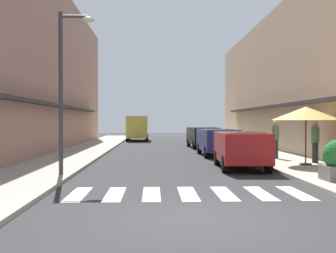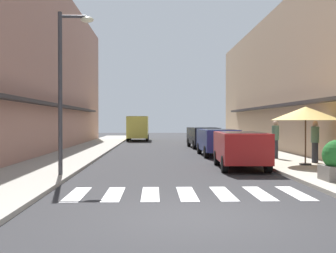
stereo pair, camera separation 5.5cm
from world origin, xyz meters
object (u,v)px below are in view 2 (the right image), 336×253
at_px(street_lamp, 66,75).
at_px(pedestrian_walking_near, 275,138).
at_px(parked_car_near, 241,146).
at_px(parked_car_far, 203,135).
at_px(delivery_van, 138,126).
at_px(pedestrian_walking_far, 315,141).
at_px(parked_car_mid, 217,139).
at_px(cafe_umbrella, 306,114).

xyz_separation_m(street_lamp, pedestrian_walking_near, (8.73, 5.70, -2.35)).
height_order(parked_car_near, parked_car_far, same).
bearing_deg(delivery_van, parked_car_near, -78.27).
xyz_separation_m(parked_car_near, pedestrian_walking_far, (3.43, 1.11, 0.15)).
xyz_separation_m(parked_car_near, parked_car_mid, (0.00, 6.17, 0.00)).
height_order(parked_car_mid, pedestrian_walking_near, pedestrian_walking_near).
bearing_deg(street_lamp, parked_car_mid, 53.45).
bearing_deg(parked_car_near, pedestrian_walking_far, 17.98).
distance_m(street_lamp, pedestrian_walking_far, 10.70).
relative_size(parked_car_near, cafe_umbrella, 1.49).
bearing_deg(parked_car_mid, cafe_umbrella, -65.21).
distance_m(delivery_van, pedestrian_walking_near, 22.13).
bearing_deg(street_lamp, parked_car_near, 20.90).
relative_size(parked_car_near, parked_car_far, 0.92).
height_order(parked_car_far, pedestrian_walking_near, pedestrian_walking_near).
height_order(parked_car_far, delivery_van, delivery_van).
bearing_deg(parked_car_far, cafe_umbrella, -77.92).
relative_size(parked_car_far, street_lamp, 0.83).
relative_size(delivery_van, pedestrian_walking_far, 3.03).
bearing_deg(cafe_umbrella, parked_car_far, 102.08).
distance_m(pedestrian_walking_near, pedestrian_walking_far, 2.40).
xyz_separation_m(parked_car_near, parked_car_far, (-0.00, 12.98, 0.00)).
bearing_deg(pedestrian_walking_far, parked_car_mid, -104.85).
distance_m(parked_car_near, street_lamp, 7.28).
relative_size(parked_car_mid, pedestrian_walking_far, 2.44).
relative_size(parked_car_mid, street_lamp, 0.80).
relative_size(delivery_van, pedestrian_walking_near, 3.00).
bearing_deg(cafe_umbrella, parked_car_mid, 114.79).
distance_m(parked_car_near, cafe_umbrella, 3.02).
distance_m(parked_car_far, delivery_van, 12.23).
xyz_separation_m(street_lamp, pedestrian_walking_far, (9.81, 3.55, -2.36)).
xyz_separation_m(parked_car_far, delivery_van, (-5.01, 11.15, 0.48)).
distance_m(parked_car_mid, pedestrian_walking_near, 3.75).
xyz_separation_m(parked_car_mid, parked_car_far, (-0.00, 6.81, 0.00)).
relative_size(pedestrian_walking_near, pedestrian_walking_far, 1.01).
distance_m(parked_car_near, pedestrian_walking_near, 4.02).
bearing_deg(street_lamp, parked_car_far, 67.51).
xyz_separation_m(parked_car_near, delivery_van, (-5.01, 24.13, 0.48)).
bearing_deg(cafe_umbrella, parked_car_near, -173.87).
bearing_deg(pedestrian_walking_far, cafe_umbrella, -0.05).
relative_size(parked_car_far, delivery_van, 0.83).
distance_m(street_lamp, pedestrian_walking_near, 10.69).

